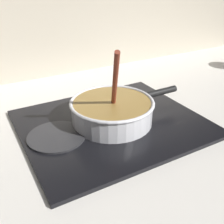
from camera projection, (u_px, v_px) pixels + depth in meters
ground at (173, 169)px, 0.70m from camera, size 2.40×1.60×0.04m
backsplash_wall at (60, 13)px, 1.17m from camera, size 2.40×0.02×0.55m
hob_plate at (112, 123)px, 0.86m from camera, size 0.56×0.48×0.01m
burner_ring at (112, 120)px, 0.85m from camera, size 0.19×0.19×0.01m
spare_burner at (57, 136)px, 0.77m from camera, size 0.17×0.17×0.01m
cooking_pan at (112, 110)px, 0.84m from camera, size 0.39×0.26×0.27m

